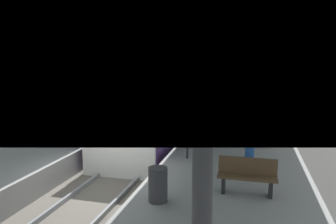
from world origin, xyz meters
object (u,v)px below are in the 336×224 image
litter_bin (158,185)px  passenger_mid_platform (25,113)px  platform_sign (188,110)px  platform_bench (247,175)px  passenger_far_end (250,138)px  passenger_near_bench (271,124)px  commuter_train (162,110)px

litter_bin → passenger_mid_platform: bearing=145.2°
platform_sign → litter_bin: 3.61m
litter_bin → platform_bench: bearing=26.8°
platform_sign → passenger_far_end: 2.13m
passenger_near_bench → passenger_far_end: (-0.73, -2.44, 0.02)m
platform_bench → passenger_near_bench: (0.77, 4.59, 0.39)m
passenger_far_end → passenger_near_bench: bearing=73.3°
commuter_train → litter_bin: bearing=-75.1°
commuter_train → platform_bench: (4.27, -7.74, -0.26)m
platform_sign → passenger_mid_platform: platform_sign is taller
platform_sign → passenger_mid_platform: 7.90m
commuter_train → platform_sign: size_ratio=5.10×
platform_bench → platform_sign: size_ratio=0.63×
platform_bench → passenger_near_bench: passenger_near_bench is taller
passenger_near_bench → passenger_far_end: passenger_far_end is taller
platform_sign → litter_bin: size_ratio=2.76×
platform_sign → passenger_near_bench: (2.71, 2.19, -0.77)m
passenger_near_bench → passenger_far_end: bearing=-106.7°
platform_bench → passenger_far_end: (0.04, 2.15, 0.41)m
commuter_train → platform_bench: size_ratio=8.05×
commuter_train → passenger_near_bench: size_ratio=6.82×
commuter_train → passenger_near_bench: commuter_train is taller
passenger_near_bench → passenger_far_end: size_ratio=0.98×
platform_sign → passenger_mid_platform: (-7.63, 1.91, -0.72)m
platform_bench → litter_bin: platform_bench is taller
commuter_train → litter_bin: commuter_train is taller
platform_sign → commuter_train: bearing=113.6°
platform_bench → passenger_mid_platform: passenger_mid_platform is taller
platform_bench → passenger_near_bench: bearing=80.5°
platform_sign → litter_bin: (-0.01, -3.39, -1.22)m
litter_bin → passenger_mid_platform: passenger_mid_platform is taller
platform_sign → litter_bin: platform_sign is taller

